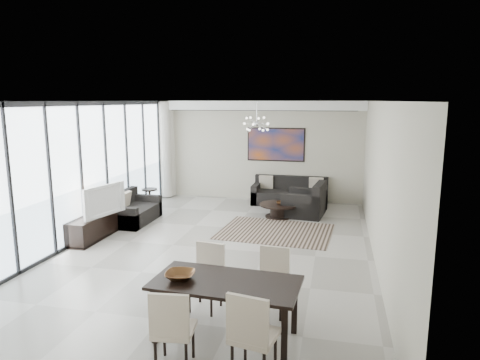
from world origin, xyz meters
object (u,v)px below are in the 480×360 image
(television, at_px, (101,200))
(dining_table, at_px, (226,288))
(tv_console, at_px, (95,226))
(sofa_main, at_px, (290,195))
(coffee_table, at_px, (279,210))

(television, height_order, dining_table, television)
(tv_console, relative_size, television, 1.42)
(sofa_main, xyz_separation_m, tv_console, (-3.74, -3.96, -0.01))
(television, bearing_deg, dining_table, -117.56)
(sofa_main, height_order, dining_table, sofa_main)
(dining_table, bearing_deg, coffee_table, 91.32)
(coffee_table, bearing_deg, sofa_main, 84.98)
(coffee_table, distance_m, dining_table, 5.74)
(coffee_table, xyz_separation_m, tv_console, (-3.62, -2.52, 0.06))
(coffee_table, distance_m, sofa_main, 1.45)
(tv_console, bearing_deg, sofa_main, 46.64)
(coffee_table, xyz_separation_m, dining_table, (0.13, -5.72, 0.47))
(coffee_table, height_order, sofa_main, sofa_main)
(sofa_main, xyz_separation_m, television, (-3.58, -3.96, 0.58))
(coffee_table, xyz_separation_m, sofa_main, (0.13, 1.44, 0.07))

